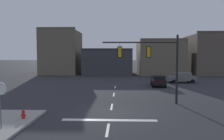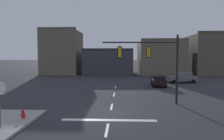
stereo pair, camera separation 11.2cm
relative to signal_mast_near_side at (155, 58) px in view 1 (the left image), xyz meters
The scene contains 9 objects.
ground_plane 6.49m from the signal_mast_near_side, 138.26° to the right, with size 400.00×400.00×0.00m, color #2B2B30.
stop_bar_paint 7.72m from the signal_mast_near_side, 125.09° to the right, with size 6.40×0.50×0.01m, color silver.
lane_centreline 5.72m from the signal_mast_near_side, 160.16° to the right, with size 0.16×26.40×0.01m.
signal_mast_near_side is the anchor object (origin of this frame).
stop_sign 12.71m from the signal_mast_near_side, 141.79° to the right, with size 0.76×0.64×2.83m.
car_lot_nearside 17.63m from the signal_mast_near_side, 67.23° to the left, with size 4.58×2.23×1.61m.
car_lot_middle 12.47m from the signal_mast_near_side, 79.04° to the left, with size 2.17×4.55×1.61m.
fire_hydrant 11.68m from the signal_mast_near_side, 148.97° to the right, with size 0.40×0.30×0.75m.
building_row 33.81m from the signal_mast_near_side, 84.38° to the left, with size 45.94×12.75×10.44m.
Camera 1 is at (0.75, -16.94, 4.32)m, focal length 36.39 mm.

